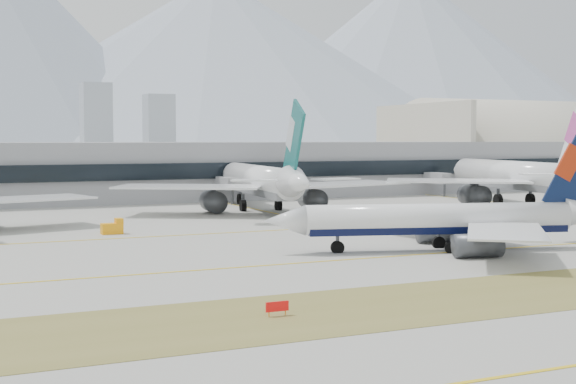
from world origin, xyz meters
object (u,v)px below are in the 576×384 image
widebody_china_air (517,177)px  terminal (115,171)px  taxiing_airliner (451,220)px  widebody_cathay (262,182)px  hangar (523,182)px

widebody_china_air → terminal: widebody_china_air is taller
taxiing_airliner → widebody_cathay: size_ratio=0.79×
taxiing_airliner → hangar: bearing=-118.2°
terminal → hangar: size_ratio=3.08×
widebody_cathay → terminal: widebody_cathay is taller
taxiing_airliner → widebody_cathay: bearing=-74.0°
widebody_cathay → widebody_china_air: size_ratio=0.95×
taxiing_airliner → widebody_china_air: widebody_china_air is taller
widebody_cathay → terminal: (-21.46, 49.33, 1.18)m
taxiing_airliner → widebody_china_air: size_ratio=0.75×
terminal → widebody_cathay: bearing=-66.5°
widebody_china_air → hangar: (71.09, 79.99, -6.56)m
widebody_cathay → hangar: bearing=-55.0°
terminal → hangar: 156.05m
widebody_cathay → widebody_china_air: 62.90m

